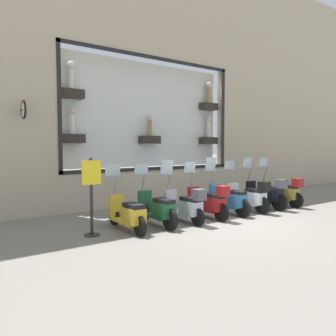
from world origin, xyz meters
TOP-DOWN VIEW (x-y plane):
  - ground_plane at (0.00, 0.00)m, footprint 120.00×120.00m
  - building_facade at (3.60, 0.00)m, footprint 1.18×36.00m
  - scooter_olive_0 at (0.47, -3.36)m, footprint 1.81×0.61m
  - scooter_black_1 at (0.48, -2.51)m, footprint 1.81×0.61m
  - scooter_white_2 at (0.47, -1.66)m, footprint 1.80×0.60m
  - scooter_teal_3 at (0.53, -0.80)m, footprint 1.81×0.60m
  - scooter_red_4 at (0.47, 0.05)m, footprint 1.80×0.61m
  - scooter_silver_5 at (0.46, 0.90)m, footprint 1.79×0.60m
  - scooter_green_6 at (0.53, 1.76)m, footprint 1.81×0.61m
  - scooter_yellow_7 at (0.52, 2.61)m, footprint 1.79×0.61m
  - shop_sign_post at (0.65, 3.48)m, footprint 0.36×0.45m

SIDE VIEW (x-z plane):
  - ground_plane at x=0.00m, z-range 0.00..0.00m
  - scooter_yellow_7 at x=0.52m, z-range -0.38..1.21m
  - scooter_green_6 at x=0.53m, z-range -0.35..1.23m
  - scooter_teal_3 at x=0.53m, z-range -0.40..1.30m
  - scooter_silver_5 at x=0.46m, z-range -0.37..1.29m
  - scooter_red_4 at x=0.47m, z-range -0.32..1.26m
  - scooter_white_2 at x=0.47m, z-range -0.31..1.27m
  - scooter_olive_0 at x=0.47m, z-range -0.33..1.29m
  - scooter_black_1 at x=0.48m, z-range -0.34..1.32m
  - shop_sign_post at x=0.65m, z-range 0.08..1.85m
  - building_facade at x=3.60m, z-range 0.11..9.65m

